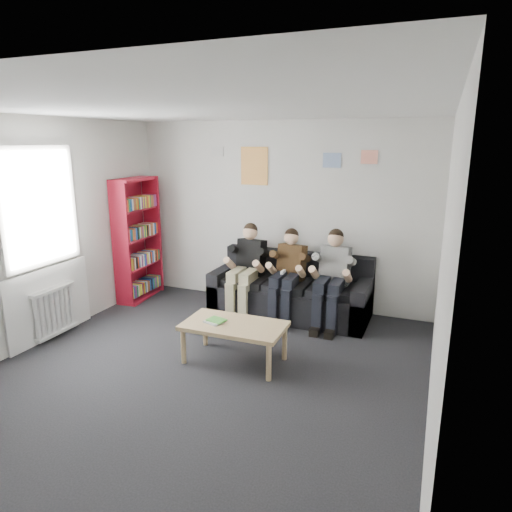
{
  "coord_description": "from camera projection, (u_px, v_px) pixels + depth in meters",
  "views": [
    {
      "loc": [
        2.19,
        -3.79,
        2.41
      ],
      "look_at": [
        0.11,
        1.3,
        1.02
      ],
      "focal_mm": 32.0,
      "sensor_mm": 36.0,
      "label": 1
    }
  ],
  "objects": [
    {
      "name": "game_cases",
      "position": [
        215.0,
        321.0,
        5.07
      ],
      "size": [
        0.22,
        0.18,
        0.03
      ],
      "rotation": [
        0.0,
        0.0,
        -0.3
      ],
      "color": "silver",
      "rests_on": "coffee_table"
    },
    {
      "name": "radiator",
      "position": [
        55.0,
        311.0,
        5.68
      ],
      "size": [
        0.1,
        0.64,
        0.6
      ],
      "color": "white",
      "rests_on": "ground"
    },
    {
      "name": "coffee_table",
      "position": [
        234.0,
        328.0,
        5.04
      ],
      "size": [
        1.12,
        0.62,
        0.45
      ],
      "rotation": [
        0.0,
        0.0,
        0.02
      ],
      "color": "tan",
      "rests_on": "ground"
    },
    {
      "name": "person_right",
      "position": [
        331.0,
        279.0,
        5.99
      ],
      "size": [
        0.38,
        0.82,
        1.29
      ],
      "rotation": [
        0.0,
        0.0,
        -0.07
      ],
      "color": "silver",
      "rests_on": "sofa"
    },
    {
      "name": "poster_large",
      "position": [
        254.0,
        166.0,
        6.68
      ],
      "size": [
        0.42,
        0.01,
        0.55
      ],
      "primitive_type": "cube",
      "color": "#F1E955",
      "rests_on": "room_shell"
    },
    {
      "name": "poster_blue",
      "position": [
        332.0,
        160.0,
        6.23
      ],
      "size": [
        0.25,
        0.01,
        0.2
      ],
      "primitive_type": "cube",
      "color": "#3B74CA",
      "rests_on": "room_shell"
    },
    {
      "name": "poster_pink",
      "position": [
        369.0,
        157.0,
        6.03
      ],
      "size": [
        0.22,
        0.01,
        0.18
      ],
      "primitive_type": "cube",
      "color": "#C83E90",
      "rests_on": "room_shell"
    },
    {
      "name": "person_middle",
      "position": [
        287.0,
        275.0,
        6.22
      ],
      "size": [
        0.37,
        0.78,
        1.25
      ],
      "rotation": [
        0.0,
        0.0,
        -0.16
      ],
      "color": "#50351A",
      "rests_on": "sofa"
    },
    {
      "name": "bookshelf",
      "position": [
        138.0,
        239.0,
        7.01
      ],
      "size": [
        0.28,
        0.84,
        1.87
      ],
      "rotation": [
        0.0,
        0.0,
        0.1
      ],
      "color": "maroon",
      "rests_on": "ground"
    },
    {
      "name": "sofa",
      "position": [
        291.0,
        293.0,
        6.47
      ],
      "size": [
        2.2,
        0.9,
        0.85
      ],
      "color": "black",
      "rests_on": "ground"
    },
    {
      "name": "window",
      "position": [
        44.0,
        258.0,
        5.54
      ],
      "size": [
        0.05,
        1.3,
        2.36
      ],
      "color": "white",
      "rests_on": "room_shell"
    },
    {
      "name": "person_left",
      "position": [
        246.0,
        269.0,
        6.44
      ],
      "size": [
        0.38,
        0.82,
        1.28
      ],
      "rotation": [
        0.0,
        0.0,
        -0.1
      ],
      "color": "black",
      "rests_on": "sofa"
    },
    {
      "name": "poster_sign",
      "position": [
        217.0,
        152.0,
        6.85
      ],
      "size": [
        0.2,
        0.01,
        0.14
      ],
      "primitive_type": "cube",
      "color": "silver",
      "rests_on": "room_shell"
    },
    {
      "name": "room_shell",
      "position": [
        195.0,
        252.0,
        4.47
      ],
      "size": [
        5.0,
        5.0,
        5.0
      ],
      "color": "black",
      "rests_on": "ground"
    }
  ]
}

